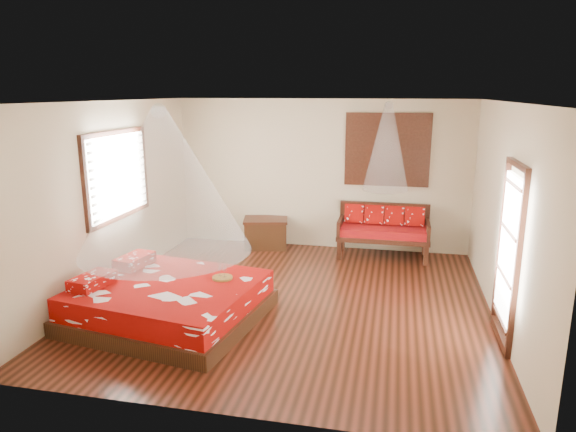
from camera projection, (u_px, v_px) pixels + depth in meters
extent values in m
cube|color=black|center=(291.00, 301.00, 7.38)|extent=(5.50, 5.50, 0.02)
cube|color=silver|center=(292.00, 101.00, 6.71)|extent=(5.50, 5.50, 0.02)
cube|color=beige|center=(109.00, 197.00, 7.60)|extent=(0.02, 5.50, 2.80)
cube|color=beige|center=(505.00, 216.00, 6.48)|extent=(0.02, 5.50, 2.80)
cube|color=beige|center=(321.00, 175.00, 9.66)|extent=(5.50, 0.02, 2.80)
cube|color=beige|center=(227.00, 274.00, 4.42)|extent=(5.50, 0.02, 2.80)
cube|color=black|center=(170.00, 312.00, 6.76)|extent=(2.53, 2.36, 0.20)
cube|color=#910704|center=(169.00, 294.00, 6.70)|extent=(2.42, 2.24, 0.30)
cube|color=#910704|center=(92.00, 281.00, 6.55)|extent=(0.41, 0.63, 0.15)
cube|color=#910704|center=(135.00, 261.00, 7.33)|extent=(0.41, 0.63, 0.15)
cube|color=black|center=(339.00, 248.00, 9.13)|extent=(0.08, 0.08, 0.42)
cube|color=black|center=(426.00, 254.00, 8.83)|extent=(0.08, 0.08, 0.42)
cube|color=black|center=(343.00, 239.00, 9.70)|extent=(0.08, 0.08, 0.42)
cube|color=black|center=(425.00, 244.00, 9.40)|extent=(0.08, 0.08, 0.42)
cube|color=black|center=(383.00, 237.00, 9.22)|extent=(1.62, 0.72, 0.08)
cube|color=maroon|center=(383.00, 231.00, 9.20)|extent=(1.56, 0.66, 0.14)
cube|color=black|center=(384.00, 217.00, 9.46)|extent=(1.62, 0.06, 0.55)
cube|color=black|center=(340.00, 226.00, 9.34)|extent=(0.06, 0.72, 0.30)
cube|color=black|center=(428.00, 231.00, 9.03)|extent=(0.06, 0.72, 0.30)
cube|color=#910704|center=(354.00, 214.00, 9.44)|extent=(0.34, 0.19, 0.36)
cube|color=#910704|center=(374.00, 215.00, 9.37)|extent=(0.34, 0.19, 0.36)
cube|color=#910704|center=(394.00, 216.00, 9.30)|extent=(0.34, 0.19, 0.36)
cube|color=#910704|center=(415.00, 217.00, 9.22)|extent=(0.34, 0.19, 0.36)
cube|color=black|center=(266.00, 234.00, 9.84)|extent=(0.89, 0.72, 0.52)
cube|color=black|center=(266.00, 220.00, 9.78)|extent=(0.94, 0.77, 0.05)
cube|color=black|center=(387.00, 150.00, 9.26)|extent=(1.52, 0.06, 1.32)
cube|color=black|center=(387.00, 150.00, 9.25)|extent=(1.35, 0.04, 1.10)
cube|color=black|center=(117.00, 175.00, 7.71)|extent=(0.08, 1.74, 1.34)
cube|color=white|center=(120.00, 175.00, 7.70)|extent=(0.04, 1.54, 1.10)
cube|color=black|center=(508.00, 256.00, 6.00)|extent=(0.08, 1.02, 2.16)
cube|color=white|center=(507.00, 248.00, 5.99)|extent=(0.03, 0.82, 1.70)
cylinder|color=brown|center=(222.00, 278.00, 6.83)|extent=(0.27, 0.27, 0.03)
cone|color=white|center=(163.00, 181.00, 6.34)|extent=(2.17, 2.17, 1.80)
cone|color=white|center=(387.00, 147.00, 8.79)|extent=(0.79, 0.79, 1.50)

